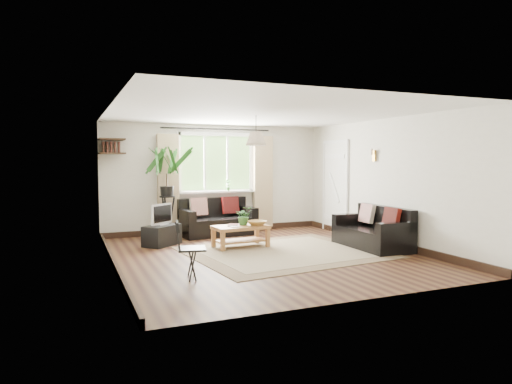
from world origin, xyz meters
name	(u,v)px	position (x,y,z in m)	size (l,w,h in m)	color
floor	(265,255)	(0.00, 0.00, 0.00)	(5.50, 5.50, 0.00)	black
ceiling	(265,113)	(0.00, 0.00, 2.40)	(5.50, 5.50, 0.00)	white
wall_back	(216,179)	(0.00, 2.75, 1.20)	(5.00, 0.02, 2.40)	beige
wall_front	(363,197)	(0.00, -2.75, 1.20)	(5.00, 0.02, 2.40)	beige
wall_left	(111,188)	(-2.50, 0.00, 1.20)	(0.02, 5.50, 2.40)	beige
wall_right	(385,182)	(2.50, 0.00, 1.20)	(0.02, 5.50, 2.40)	beige
rug	(284,252)	(0.38, 0.04, 0.01)	(3.20, 2.75, 0.02)	#B9B08F
window	(216,163)	(0.00, 2.71, 1.55)	(2.50, 0.16, 2.16)	white
door	(335,188)	(2.47, 1.70, 1.00)	(0.06, 0.96, 2.06)	silver
corner_shelf	(112,146)	(-2.25, 2.50, 1.89)	(0.50, 0.50, 0.34)	black
pendant_lamp	(256,135)	(0.00, 0.40, 2.05)	(0.36, 0.36, 0.54)	beige
wall_sconce	(373,154)	(2.43, 0.30, 1.74)	(0.12, 0.12, 0.28)	beige
sofa_back	(218,218)	(-0.11, 2.29, 0.37)	(1.59, 0.80, 0.75)	black
sofa_right	(372,228)	(2.06, -0.20, 0.36)	(0.77, 1.54, 0.72)	black
coffee_table	(241,237)	(-0.16, 0.76, 0.20)	(1.00, 0.55, 0.41)	brown
table_plant	(244,216)	(-0.07, 0.82, 0.58)	(0.31, 0.27, 0.35)	#2D5E25
bowl	(257,223)	(0.14, 0.70, 0.45)	(0.34, 0.34, 0.08)	olive
book_a	(230,227)	(-0.40, 0.66, 0.42)	(0.15, 0.21, 0.02)	white
book_b	(228,225)	(-0.36, 0.86, 0.42)	(0.18, 0.24, 0.02)	brown
tv_stand	(162,235)	(-1.46, 1.55, 0.19)	(0.72, 0.41, 0.39)	black
tv	(162,214)	(-1.46, 1.55, 0.60)	(0.55, 0.18, 0.42)	#A5A5AA
palm_stand	(167,192)	(-1.19, 2.32, 0.95)	(0.74, 0.74, 1.90)	black
folding_chair	(192,250)	(-1.55, -1.04, 0.39)	(0.41, 0.41, 0.79)	black
sill_plant	(228,185)	(0.25, 2.63, 1.06)	(0.14, 0.10, 0.27)	#2D6023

